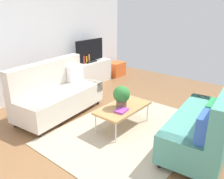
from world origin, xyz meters
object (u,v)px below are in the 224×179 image
bottle_0 (84,60)px  bottle_1 (86,60)px  coffee_table (123,108)px  potted_plant (121,96)px  couch_green (207,124)px  storage_trunk (116,69)px  couch_beige (57,94)px  tv_console (90,73)px  table_book_0 (121,110)px  vase_1 (77,62)px  tv (90,51)px  bottle_2 (89,58)px  vase_0 (73,63)px

bottle_0 → bottle_1: bearing=0.0°
coffee_table → potted_plant: potted_plant is taller
couch_green → potted_plant: bearing=96.1°
coffee_table → storage_trunk: bearing=40.9°
couch_beige → tv_console: size_ratio=1.42×
tv_console → storage_trunk: (1.10, -0.10, -0.10)m
table_book_0 → bottle_0: 2.76m
coffee_table → bottle_0: bearing=62.2°
couch_beige → storage_trunk: 3.07m
tv_console → vase_1: 0.60m
tv → storage_trunk: tv is taller
tv → bottle_2: bearing=-161.7°
vase_0 → bottle_0: bearing=-15.8°
potted_plant → bottle_0: bottle_0 is taller
storage_trunk → vase_0: vase_0 is taller
tv_console → bottle_1: size_ratio=6.92×
couch_beige → potted_plant: (0.37, -1.40, 0.20)m
bottle_0 → vase_0: bearing=164.2°
table_book_0 → vase_1: 2.75m
coffee_table → tv_console: 2.74m
tv → couch_beige: bearing=-154.8°
tv → storage_trunk: 1.32m
tv → bottle_1: 0.27m
couch_beige → vase_1: size_ratio=11.85×
table_book_0 → bottle_0: bearing=59.8°
potted_plant → table_book_0: 0.28m
vase_0 → vase_1: 0.14m
potted_plant → couch_beige: bearing=104.7°
bottle_1 → table_book_0: bearing=-121.9°
vase_1 → tv: bearing=-9.1°
vase_1 → storage_trunk: bearing=-5.6°
couch_green → storage_trunk: couch_green is taller
bottle_0 → tv: bearing=4.4°
storage_trunk → bottle_2: (-1.16, 0.06, 0.54)m
potted_plant → tv: bearing=56.8°
potted_plant → bottle_2: size_ratio=1.70×
vase_1 → bottle_2: bottle_2 is taller
storage_trunk → bottle_0: (-1.36, 0.06, 0.53)m
coffee_table → table_book_0: 0.20m
couch_beige → tv: size_ratio=1.99×
vase_0 → bottle_2: size_ratio=0.70×
potted_plant → bottle_0: size_ratio=1.81×
coffee_table → tv_console: (1.46, 2.32, -0.07)m
coffee_table → bottle_2: bearing=58.4°
couch_green → storage_trunk: 4.30m
coffee_table → tv_console: tv_console is taller
couch_beige → bottle_1: bearing=-160.2°
table_book_0 → vase_1: vase_1 is taller
table_book_0 → vase_0: 2.69m
vase_0 → bottle_0: (0.32, -0.09, 0.03)m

